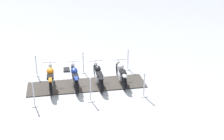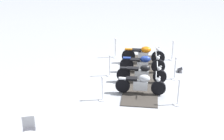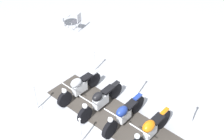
# 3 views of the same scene
# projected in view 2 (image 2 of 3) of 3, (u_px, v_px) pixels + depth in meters

# --- Properties ---
(ground_plane) EXTENTS (80.00, 80.00, 0.00)m
(ground_plane) POSITION_uv_depth(u_px,v_px,m) (142.00, 77.00, 15.01)
(ground_plane) COLOR #A8AAB2
(display_platform) EXTENTS (5.60, 3.64, 0.04)m
(display_platform) POSITION_uv_depth(u_px,v_px,m) (142.00, 77.00, 15.00)
(display_platform) COLOR #38332D
(display_platform) RESTS_ON ground_plane
(motorcycle_chrome) EXTENTS (1.09, 2.01, 0.92)m
(motorcycle_chrome) POSITION_uv_depth(u_px,v_px,m) (141.00, 84.00, 13.32)
(motorcycle_chrome) COLOR black
(motorcycle_chrome) RESTS_ON display_platform
(motorcycle_black) EXTENTS (1.17, 2.11, 0.92)m
(motorcycle_black) POSITION_uv_depth(u_px,v_px,m) (142.00, 73.00, 14.32)
(motorcycle_black) COLOR black
(motorcycle_black) RESTS_ON display_platform
(motorcycle_navy) EXTENTS (1.14, 2.03, 0.98)m
(motorcycle_navy) POSITION_uv_depth(u_px,v_px,m) (143.00, 63.00, 15.30)
(motorcycle_navy) COLOR black
(motorcycle_navy) RESTS_ON display_platform
(motorcycle_copper) EXTENTS (1.11, 2.07, 1.02)m
(motorcycle_copper) POSITION_uv_depth(u_px,v_px,m) (144.00, 54.00, 16.26)
(motorcycle_copper) COLOR black
(motorcycle_copper) RESTS_ON display_platform
(stanchion_left_mid) EXTENTS (0.35, 0.35, 1.06)m
(stanchion_left_mid) POSITION_uv_depth(u_px,v_px,m) (110.00, 69.00, 15.05)
(stanchion_left_mid) COLOR silver
(stanchion_left_mid) RESTS_ON ground_plane
(stanchion_right_rear) EXTENTS (0.32, 0.32, 1.07)m
(stanchion_right_rear) POSITION_uv_depth(u_px,v_px,m) (172.00, 54.00, 16.79)
(stanchion_right_rear) COLOR silver
(stanchion_right_rear) RESTS_ON ground_plane
(stanchion_left_rear) EXTENTS (0.33, 0.33, 1.09)m
(stanchion_left_rear) POSITION_uv_depth(u_px,v_px,m) (115.00, 51.00, 17.13)
(stanchion_left_rear) COLOR silver
(stanchion_left_rear) RESTS_ON ground_plane
(stanchion_right_mid) EXTENTS (0.29, 0.29, 1.11)m
(stanchion_right_mid) POSITION_uv_depth(u_px,v_px,m) (175.00, 71.00, 14.67)
(stanchion_right_mid) COLOR silver
(stanchion_right_mid) RESTS_ON ground_plane
(stanchion_left_front) EXTENTS (0.34, 0.34, 1.07)m
(stanchion_left_front) POSITION_uv_depth(u_px,v_px,m) (102.00, 93.00, 12.95)
(stanchion_left_front) COLOR silver
(stanchion_left_front) RESTS_ON ground_plane
(stanchion_right_front) EXTENTS (0.35, 0.35, 1.12)m
(stanchion_right_front) POSITION_uv_depth(u_px,v_px,m) (178.00, 97.00, 12.60)
(stanchion_right_front) COLOR silver
(stanchion_right_front) RESTS_ON ground_plane
(info_placard) EXTENTS (0.39, 0.34, 0.20)m
(info_placard) POSITION_uv_depth(u_px,v_px,m) (180.00, 71.00, 15.54)
(info_placard) COLOR #333338
(info_placard) RESTS_ON ground_plane
(cafe_chair_near_table) EXTENTS (0.57, 0.57, 0.96)m
(cafe_chair_near_table) POSITION_uv_depth(u_px,v_px,m) (29.00, 129.00, 10.29)
(cafe_chair_near_table) COLOR #B7B7BC
(cafe_chair_near_table) RESTS_ON ground_plane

